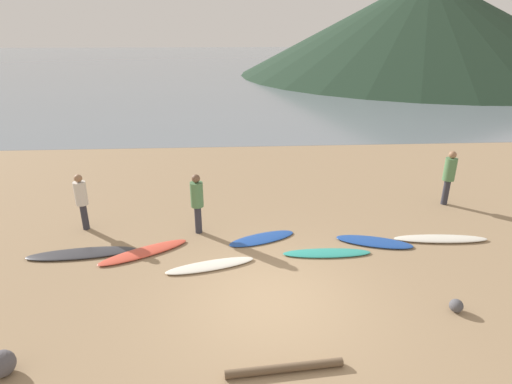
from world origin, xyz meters
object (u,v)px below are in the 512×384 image
(surfboard_0, at_px, (82,253))
(beach_rock_far, at_px, (1,364))
(person_0, at_px, (81,197))
(surfboard_2, at_px, (210,265))
(surfboard_3, at_px, (262,238))
(driftwood_log, at_px, (285,368))
(surfboard_4, at_px, (327,253))
(surfboard_5, at_px, (374,242))
(beach_rock_near, at_px, (456,306))
(person_1, at_px, (197,199))
(surfboard_1, at_px, (144,252))
(surfboard_6, at_px, (441,239))
(person_2, at_px, (449,173))

(surfboard_0, distance_m, beach_rock_far, 3.92)
(person_0, bearing_deg, surfboard_2, 122.31)
(surfboard_3, bearing_deg, surfboard_0, 165.68)
(person_0, relative_size, driftwood_log, 0.82)
(surfboard_4, xyz_separation_m, surfboard_5, (1.40, 0.50, 0.00))
(surfboard_4, relative_size, person_0, 1.36)
(surfboard_5, height_order, beach_rock_near, beach_rock_near)
(surfboard_3, bearing_deg, person_1, 142.27)
(surfboard_1, distance_m, person_0, 2.62)
(surfboard_6, bearing_deg, surfboard_5, -174.58)
(person_0, bearing_deg, surfboard_4, 138.54)
(surfboard_5, bearing_deg, surfboard_3, -169.14)
(beach_rock_far, bearing_deg, person_2, 31.04)
(surfboard_4, bearing_deg, surfboard_5, 21.05)
(surfboard_1, height_order, surfboard_2, surfboard_1)
(surfboard_2, xyz_separation_m, person_2, (7.51, 3.39, 1.02))
(surfboard_4, xyz_separation_m, driftwood_log, (-1.57, -3.79, 0.04))
(surfboard_4, height_order, person_0, person_0)
(surfboard_6, bearing_deg, beach_rock_near, -106.83)
(surfboard_0, relative_size, beach_rock_far, 6.02)
(person_1, relative_size, beach_rock_near, 6.34)
(person_2, bearing_deg, surfboard_4, 6.86)
(driftwood_log, distance_m, beach_rock_far, 4.73)
(surfboard_6, bearing_deg, person_0, 176.59)
(person_2, distance_m, beach_rock_near, 5.97)
(beach_rock_far, bearing_deg, surfboard_1, 67.66)
(person_1, height_order, beach_rock_near, person_1)
(surfboard_0, xyz_separation_m, person_1, (2.91, 1.07, 0.98))
(surfboard_4, relative_size, beach_rock_far, 5.04)
(person_1, distance_m, person_2, 8.06)
(driftwood_log, bearing_deg, person_0, 131.91)
(surfboard_5, xyz_separation_m, driftwood_log, (-2.97, -4.29, 0.03))
(driftwood_log, bearing_deg, surfboard_2, 112.49)
(surfboard_6, xyz_separation_m, person_0, (-9.88, 1.29, 0.93))
(surfboard_4, xyz_separation_m, person_1, (-3.36, 1.42, 0.99))
(surfboard_2, xyz_separation_m, person_0, (-3.66, 2.26, 0.94))
(person_1, relative_size, driftwood_log, 0.86)
(surfboard_0, xyz_separation_m, surfboard_5, (7.68, 0.15, -0.00))
(surfboard_3, height_order, driftwood_log, driftwood_log)
(person_0, relative_size, person_2, 0.92)
(surfboard_1, relative_size, person_1, 1.34)
(surfboard_1, xyz_separation_m, surfboard_3, (3.09, 0.57, -0.01))
(surfboard_5, bearing_deg, person_1, -172.72)
(surfboard_4, height_order, driftwood_log, driftwood_log)
(beach_rock_far, bearing_deg, surfboard_0, 89.83)
(surfboard_0, xyz_separation_m, surfboard_1, (1.58, -0.03, 0.00))
(surfboard_3, height_order, beach_rock_near, beach_rock_near)
(surfboard_4, distance_m, person_2, 5.53)
(surfboard_2, xyz_separation_m, surfboard_4, (2.96, 0.43, -0.01))
(surfboard_6, bearing_deg, driftwood_log, -134.06)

